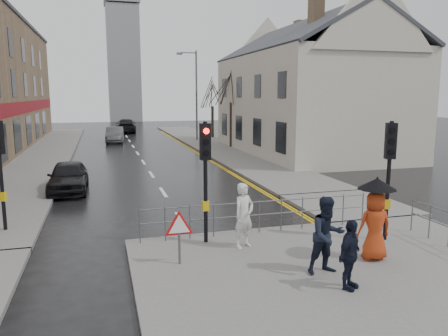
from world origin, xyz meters
TOP-DOWN VIEW (x-y plane):
  - ground at (0.00, 0.00)m, footprint 120.00×120.00m
  - near_pavement at (3.00, -3.50)m, footprint 10.00×9.00m
  - left_pavement at (-6.50, 23.00)m, footprint 4.00×44.00m
  - right_pavement at (6.50, 25.00)m, footprint 4.00×40.00m
  - pavement_bridge_right at (6.50, 3.00)m, footprint 4.00×4.20m
  - building_right_cream at (12.00, 18.00)m, footprint 9.00×16.40m
  - church_tower at (1.50, 62.00)m, footprint 5.00×5.00m
  - traffic_signal_near_left at (0.20, 0.20)m, footprint 0.28×0.27m
  - traffic_signal_near_right at (5.20, -1.00)m, footprint 0.34×0.33m
  - guard_railing_front at (1.95, 0.60)m, footprint 7.14×0.04m
  - warning_sign at (-0.80, -1.21)m, footprint 0.80×0.07m
  - street_lamp at (5.82, 28.00)m, footprint 1.83×0.25m
  - tree_near at (7.50, 22.00)m, footprint 2.40×2.40m
  - tree_far at (8.00, 30.00)m, footprint 2.40×2.40m
  - pedestrian_a at (1.10, -0.49)m, footprint 0.77×0.66m
  - pedestrian_b at (2.40, -2.68)m, footprint 0.93×0.75m
  - pedestrian_with_umbrella at (3.97, -2.22)m, footprint 0.96×0.96m
  - pedestrian_d at (2.44, -3.57)m, footprint 0.95×0.81m
  - car_parked at (-4.00, 8.72)m, footprint 1.66×4.02m
  - car_mid at (-1.33, 29.04)m, footprint 1.77×4.29m
  - car_far at (0.25, 39.37)m, footprint 2.36×5.37m

SIDE VIEW (x-z plane):
  - ground at x=0.00m, z-range 0.00..0.00m
  - near_pavement at x=3.00m, z-range 0.00..0.14m
  - left_pavement at x=-6.50m, z-range 0.00..0.14m
  - right_pavement at x=6.50m, z-range 0.00..0.14m
  - pavement_bridge_right at x=6.50m, z-range 0.00..0.14m
  - car_parked at x=-4.00m, z-range 0.00..1.36m
  - car_mid at x=-1.33m, z-range 0.00..1.38m
  - car_far at x=0.25m, z-range 0.00..1.53m
  - guard_railing_front at x=1.95m, z-range 0.36..1.36m
  - pedestrian_d at x=2.44m, z-range 0.14..1.66m
  - pedestrian_a at x=1.10m, z-range 0.14..1.92m
  - warning_sign at x=-0.80m, z-range 0.37..1.72m
  - pedestrian_b at x=2.40m, z-range 0.14..1.96m
  - pedestrian_with_umbrella at x=3.97m, z-range 0.22..2.31m
  - traffic_signal_near_left at x=0.20m, z-range 0.76..4.16m
  - traffic_signal_near_right at x=5.20m, z-range 0.76..4.16m
  - tree_far at x=8.00m, z-range 1.60..7.24m
  - street_lamp at x=5.82m, z-range 0.71..8.71m
  - building_right_cream at x=12.00m, z-range -0.27..9.83m
  - tree_near at x=7.50m, z-range 1.85..8.43m
  - church_tower at x=1.50m, z-range 0.00..18.00m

